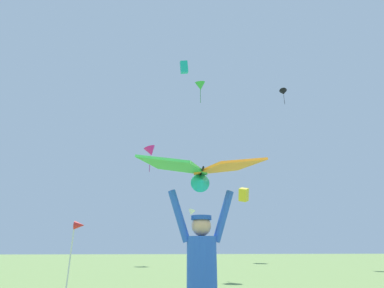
# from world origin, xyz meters

# --- Properties ---
(kite_flyer_person) EXTENTS (0.81, 0.35, 1.92)m
(kite_flyer_person) POSITION_xyz_m (0.09, 0.06, 0.94)
(kite_flyer_person) COLOR #424751
(kite_flyer_person) RESTS_ON ground
(held_stunt_kite) EXTENTS (1.61, 0.86, 0.38)m
(held_stunt_kite) POSITION_xyz_m (0.09, -0.00, 2.15)
(held_stunt_kite) COLOR black
(distant_kite_white_overhead_distant) EXTENTS (1.12, 1.08, 1.71)m
(distant_kite_white_overhead_distant) POSITION_xyz_m (2.60, 27.66, 4.75)
(distant_kite_white_overhead_distant) COLOR white
(distant_kite_yellow_low_right) EXTENTS (1.14, 1.51, 1.60)m
(distant_kite_yellow_low_right) POSITION_xyz_m (7.71, 25.22, 6.31)
(distant_kite_yellow_low_right) COLOR yellow
(distant_kite_black_mid_left) EXTENTS (1.10, 1.16, 1.81)m
(distant_kite_black_mid_left) POSITION_xyz_m (11.45, 21.54, 16.17)
(distant_kite_black_mid_left) COLOR black
(distant_kite_green_low_left) EXTENTS (0.87, 0.97, 1.76)m
(distant_kite_green_low_left) POSITION_xyz_m (2.02, 14.73, 12.28)
(distant_kite_green_low_left) COLOR green
(distant_kite_teal_mid_right) EXTENTS (0.91, 1.07, 1.45)m
(distant_kite_teal_mid_right) POSITION_xyz_m (1.36, 22.93, 19.46)
(distant_kite_teal_mid_right) COLOR #19B2AD
(distant_kite_magenta_far_center) EXTENTS (1.78, 1.66, 2.75)m
(distant_kite_magenta_far_center) POSITION_xyz_m (-1.81, 24.10, 10.26)
(distant_kite_magenta_far_center) COLOR #DB2393
(marker_flag) EXTENTS (0.30, 0.24, 1.99)m
(marker_flag) POSITION_xyz_m (-2.79, 5.51, 1.72)
(marker_flag) COLOR silver
(marker_flag) RESTS_ON ground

